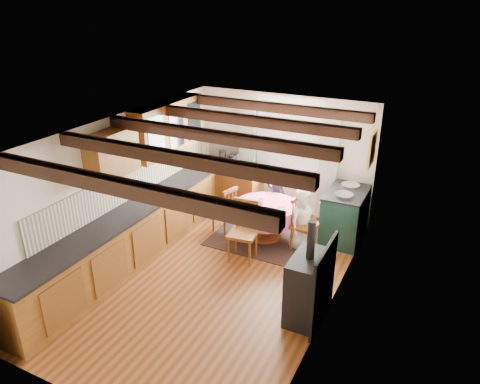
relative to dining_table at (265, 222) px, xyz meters
The scene contains 41 objects.
floor 1.50m from the dining_table, 97.59° to the right, with size 3.60×5.50×0.00m, color brown.
ceiling 2.52m from the dining_table, 97.59° to the right, with size 3.60×5.50×0.00m, color white.
wall_back 1.57m from the dining_table, 98.45° to the left, with size 3.60×0.00×2.40m, color silver.
wall_front 4.29m from the dining_table, 92.63° to the right, with size 3.60×0.00×2.40m, color silver.
wall_left 2.61m from the dining_table, 143.97° to the right, with size 0.00×5.50×2.40m, color silver.
wall_right 2.33m from the dining_table, 42.06° to the right, with size 0.00×5.50×2.40m, color silver.
beam_a 3.98m from the dining_table, 93.21° to the right, with size 3.60×0.16×0.16m, color black.
beam_b 3.15m from the dining_table, 94.51° to the right, with size 3.60×0.16×0.16m, color black.
beam_c 2.45m from the dining_table, 97.59° to the right, with size 3.60×0.16×0.16m, color black.
beam_d 2.03m from the dining_table, 113.24° to the right, with size 3.60×0.16×0.16m, color black.
beam_e 2.05m from the dining_table, 109.36° to the left, with size 3.60×0.16×0.16m, color black.
splash_left 2.44m from the dining_table, 149.77° to the right, with size 0.02×4.50×0.55m, color beige.
splash_back 1.95m from the dining_table, 132.99° to the left, with size 1.40×0.02×0.55m, color beige.
base_cabinet_left 2.23m from the dining_table, 139.43° to the right, with size 0.60×5.30×0.88m, color brown.
base_cabinet_back 1.60m from the dining_table, 141.19° to the left, with size 1.30×0.60×0.88m, color brown.
worktop_left 2.28m from the dining_table, 139.09° to the right, with size 0.64×5.30×0.04m, color black.
worktop_back 1.68m from the dining_table, 141.75° to the left, with size 1.30×0.64×0.04m, color black.
wall_cabinet_glass 2.44m from the dining_table, behind, with size 0.34×1.80×0.90m, color brown.
wall_cabinet_solid 2.97m from the dining_table, 136.17° to the right, with size 0.34×0.90×0.70m, color brown.
window_frame 1.80m from the dining_table, 94.15° to the left, with size 1.34×0.03×1.54m, color white.
window_pane 1.80m from the dining_table, 94.13° to the left, with size 1.20×0.01×1.40m, color white.
curtain_left 1.70m from the dining_table, 128.17° to the left, with size 0.35×0.10×2.10m, color #A3B699.
curtain_right 1.61m from the dining_table, 57.76° to the left, with size 0.35×0.10×2.10m, color #A3B699.
curtain_rod 2.21m from the dining_table, 94.44° to the left, with size 0.03×0.03×2.00m, color black.
wall_picture 2.25m from the dining_table, 28.33° to the left, with size 0.04×0.50×0.60m, color gold.
wall_plate 2.05m from the dining_table, 56.00° to the left, with size 0.30×0.30×0.02m, color silver.
rug 0.34m from the dining_table, behind, with size 1.90×1.48×0.01m, color black.
dining_table is the anchor object (origin of this frame).
chair_near 0.85m from the dining_table, 93.91° to the right, with size 0.45×0.47×1.05m, color brown, non-canonical shape.
chair_left 0.82m from the dining_table, behind, with size 0.39×0.41×0.91m, color brown, non-canonical shape.
chair_right 0.76m from the dining_table, ahead, with size 0.42×0.44×0.98m, color brown, non-canonical shape.
aga_range 1.44m from the dining_table, 26.69° to the left, with size 0.67×1.04×0.96m, color #123229, non-canonical shape.
cast_iron_stove 2.29m from the dining_table, 51.97° to the right, with size 0.45×0.75×1.50m, color black, non-canonical shape.
child_far 0.77m from the dining_table, 97.47° to the left, with size 0.41×0.27×1.12m, color #272B43.
child_right 0.70m from the dining_table, ahead, with size 0.54×0.35×1.10m, color white.
bowl_a 0.51m from the dining_table, 19.91° to the right, with size 0.20×0.20×0.05m, color silver.
bowl_b 0.47m from the dining_table, 121.02° to the right, with size 0.20×0.20×0.06m, color silver.
cup 0.40m from the dining_table, behind, with size 0.10×0.10×0.10m, color silver.
canister_tall 1.88m from the dining_table, 144.53° to the left, with size 0.16×0.16×0.27m, color #262628.
canister_wide 1.70m from the dining_table, 139.10° to the left, with size 0.19×0.19×0.21m, color #262628.
canister_slim 1.65m from the dining_table, 137.03° to the left, with size 0.09×0.09×0.25m, color #262628.
Camera 1 is at (3.00, -5.24, 4.11)m, focal length 33.63 mm.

